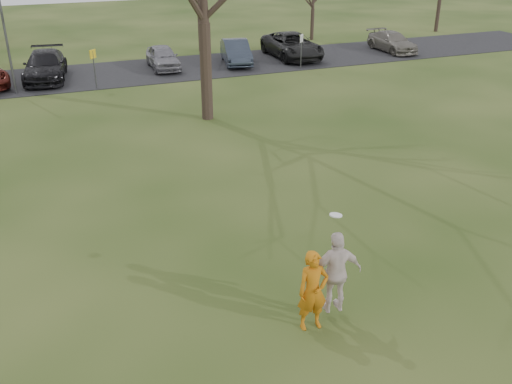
# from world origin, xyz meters

# --- Properties ---
(ground) EXTENTS (120.00, 120.00, 0.00)m
(ground) POSITION_xyz_m (0.00, 0.00, 0.00)
(ground) COLOR #1E380F
(ground) RESTS_ON ground
(parking_strip) EXTENTS (62.00, 6.50, 0.04)m
(parking_strip) POSITION_xyz_m (0.00, 25.00, 0.02)
(parking_strip) COLOR black
(parking_strip) RESTS_ON ground
(player_defender) EXTENTS (0.71, 0.50, 1.87)m
(player_defender) POSITION_xyz_m (-0.25, 0.09, 0.93)
(player_defender) COLOR #BE6A0F
(player_defender) RESTS_ON ground
(car_3) EXTENTS (2.83, 5.49, 1.52)m
(car_3) POSITION_xyz_m (-4.35, 24.97, 0.80)
(car_3) COLOR black
(car_3) RESTS_ON parking_strip
(car_4) EXTENTS (1.72, 4.03, 1.36)m
(car_4) POSITION_xyz_m (2.36, 25.17, 0.72)
(car_4) COLOR gray
(car_4) RESTS_ON parking_strip
(car_5) EXTENTS (2.34, 4.55, 1.43)m
(car_5) POSITION_xyz_m (6.90, 24.83, 0.75)
(car_5) COLOR #2A3240
(car_5) RESTS_ON parking_strip
(car_6) EXTENTS (2.67, 5.64, 1.55)m
(car_6) POSITION_xyz_m (10.87, 25.14, 0.82)
(car_6) COLOR black
(car_6) RESTS_ON parking_strip
(car_7) EXTENTS (1.81, 4.39, 1.27)m
(car_7) POSITION_xyz_m (18.07, 24.47, 0.68)
(car_7) COLOR slate
(car_7) RESTS_ON parking_strip
(catching_play) EXTENTS (1.19, 0.62, 2.35)m
(catching_play) POSITION_xyz_m (0.36, 0.18, 1.20)
(catching_play) COLOR silver
(catching_play) RESTS_ON ground
(lamp_post) EXTENTS (0.34, 0.34, 6.27)m
(lamp_post) POSITION_xyz_m (-6.00, 22.50, 3.97)
(lamp_post) COLOR #47474C
(lamp_post) RESTS_ON ground
(sign_yellow) EXTENTS (0.35, 0.35, 2.08)m
(sign_yellow) POSITION_xyz_m (-2.00, 22.00, 1.45)
(sign_yellow) COLOR #47474C
(sign_yellow) RESTS_ON ground
(sign_white) EXTENTS (0.35, 0.35, 2.08)m
(sign_white) POSITION_xyz_m (10.00, 22.00, 1.45)
(sign_white) COLOR #47474C
(sign_white) RESTS_ON ground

